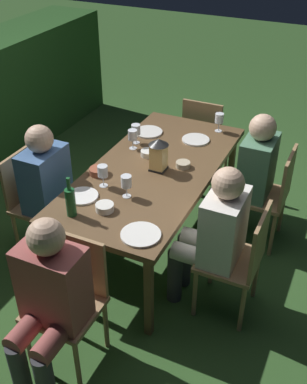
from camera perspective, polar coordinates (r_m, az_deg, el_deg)
The scene contains 26 objects.
ground_plane at distance 4.12m, azimuth 0.00°, elevation -6.03°, with size 16.00×16.00×0.00m, color #2D5123.
dining_table at distance 3.72m, azimuth 0.00°, elevation 2.18°, with size 1.94×0.91×0.74m.
chair_head_far at distance 4.82m, azimuth 6.18°, elevation 6.95°, with size 0.40×0.42×0.87m.
chair_side_left_a at distance 3.28m, azimuth 10.33°, elevation -7.75°, with size 0.42×0.40×0.87m.
person_in_cream at distance 3.22m, azimuth 7.27°, elevation -4.82°, with size 0.38×0.47×1.15m.
chair_head_near at distance 3.02m, azimuth -10.03°, elevation -12.18°, with size 0.40×0.42×0.87m.
person_in_rust at distance 2.81m, azimuth -12.57°, elevation -12.52°, with size 0.48×0.38×1.15m.
chair_side_right_a at distance 3.92m, azimuth -14.08°, elevation -0.72°, with size 0.42×0.40×0.87m.
person_in_blue at distance 3.73m, azimuth -12.00°, elevation 0.49°, with size 0.38×0.47×1.15m.
chair_side_left_b at distance 3.98m, azimuth 13.85°, elevation -0.09°, with size 0.42×0.40×0.87m.
person_in_green at distance 3.93m, azimuth 11.39°, elevation 2.42°, with size 0.38×0.47×1.15m.
lantern_centerpiece at distance 3.60m, azimuth 0.61°, elevation 4.75°, with size 0.15×0.15×0.27m.
green_bottle_on_table at distance 3.17m, azimuth -9.96°, elevation -1.12°, with size 0.07×0.07×0.29m.
wine_glass_a at distance 3.44m, azimuth -6.13°, elevation 2.39°, with size 0.08×0.08×0.17m.
wine_glass_b at distance 3.30m, azimuth -3.29°, elevation 1.16°, with size 0.08×0.08×0.17m.
wine_glass_c at distance 4.26m, azimuth 7.93°, elevation 8.69°, with size 0.08×0.08×0.17m.
wine_glass_d at distance 4.02m, azimuth -2.13°, elevation 7.42°, with size 0.08×0.08×0.17m.
wine_glass_e at distance 3.93m, azimuth -2.52°, elevation 6.77°, with size 0.08×0.08×0.17m.
plate_a at distance 4.24m, azimuth -0.62°, elevation 7.25°, with size 0.25×0.25×0.01m, color silver.
plate_b at distance 4.12m, azimuth 5.10°, elevation 6.29°, with size 0.24×0.24×0.01m, color silver.
plate_c at distance 3.39m, azimuth -8.57°, elevation -0.48°, with size 0.23×0.23×0.01m, color white.
plate_d at distance 3.00m, azimuth -1.54°, elevation -5.15°, with size 0.26×0.26×0.01m, color white.
bowl_olives at distance 3.63m, azimuth -6.65°, elevation 2.54°, with size 0.14×0.14×0.05m.
bowl_bread at distance 3.86m, azimuth -0.65°, elevation 4.73°, with size 0.12×0.12×0.05m.
bowl_salad at distance 3.71m, azimuth 3.57°, elevation 3.34°, with size 0.11×0.11×0.04m.
bowl_dip at distance 3.22m, azimuth -5.90°, elevation -1.83°, with size 0.13×0.13×0.05m.
Camera 1 is at (-2.88, -1.34, 2.62)m, focal length 44.30 mm.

